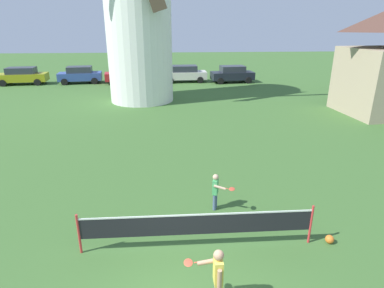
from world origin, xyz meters
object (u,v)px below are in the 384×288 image
(parked_car_black, at_px, (232,74))
(tennis_net, at_px, (198,224))
(parked_car_blue, at_px, (80,75))
(parked_car_red, at_px, (129,74))
(player_near, at_px, (217,276))
(parked_car_mustard, at_px, (22,76))
(parked_car_cream, at_px, (185,73))
(stray_ball, at_px, (330,239))
(player_far, at_px, (216,190))

(parked_car_black, bearing_deg, tennis_net, -102.59)
(parked_car_blue, height_order, parked_car_red, same)
(tennis_net, distance_m, player_near, 1.89)
(parked_car_mustard, distance_m, parked_car_cream, 15.06)
(parked_car_cream, bearing_deg, stray_ball, -84.01)
(parked_car_blue, bearing_deg, player_near, -70.88)
(player_far, bearing_deg, player_near, -97.79)
(player_near, relative_size, parked_car_red, 0.30)
(tennis_net, relative_size, parked_car_mustard, 1.32)
(tennis_net, height_order, parked_car_blue, parked_car_blue)
(player_far, xyz_separation_m, parked_car_cream, (0.14, 22.98, 0.14))
(tennis_net, bearing_deg, player_far, 68.16)
(parked_car_red, bearing_deg, parked_car_mustard, -179.62)
(player_near, height_order, parked_car_mustard, parked_car_mustard)
(parked_car_blue, height_order, parked_car_black, same)
(tennis_net, xyz_separation_m, player_far, (0.72, 1.80, -0.02))
(tennis_net, xyz_separation_m, parked_car_blue, (-9.02, 24.78, 0.12))
(tennis_net, relative_size, stray_ball, 26.43)
(tennis_net, relative_size, player_near, 4.30)
(parked_car_cream, bearing_deg, player_far, -90.35)
(stray_ball, height_order, parked_car_mustard, parked_car_mustard)
(parked_car_blue, xyz_separation_m, parked_car_black, (14.43, -0.58, 0.00))
(stray_ball, bearing_deg, player_far, 145.89)
(player_near, distance_m, parked_car_red, 26.81)
(parked_car_cream, distance_m, parked_car_black, 4.58)
(player_near, bearing_deg, parked_car_red, 99.94)
(tennis_net, bearing_deg, parked_car_blue, 110.00)
(stray_ball, relative_size, parked_car_blue, 0.05)
(player_far, bearing_deg, tennis_net, -111.84)
(tennis_net, height_order, player_near, player_near)
(player_far, xyz_separation_m, parked_car_blue, (-9.74, 22.98, 0.14))
(parked_car_black, bearing_deg, parked_car_mustard, 179.21)
(player_far, height_order, parked_car_blue, parked_car_blue)
(tennis_net, relative_size, player_far, 5.04)
(parked_car_cream, bearing_deg, tennis_net, -91.99)
(tennis_net, bearing_deg, parked_car_cream, 88.01)
(parked_car_blue, xyz_separation_m, parked_car_red, (4.61, -0.24, 0.00))
(player_near, bearing_deg, parked_car_black, 78.75)
(tennis_net, height_order, parked_car_mustard, parked_car_mustard)
(parked_car_mustard, height_order, parked_car_black, same)
(tennis_net, bearing_deg, parked_car_mustard, 120.13)
(stray_ball, height_order, parked_car_black, parked_car_black)
(parked_car_mustard, xyz_separation_m, parked_car_blue, (5.18, 0.31, -0.00))
(stray_ball, distance_m, parked_car_black, 24.35)
(player_near, height_order, parked_car_cream, parked_car_cream)
(player_far, relative_size, parked_car_red, 0.25)
(parked_car_red, relative_size, parked_car_cream, 1.09)
(parked_car_mustard, bearing_deg, tennis_net, -59.87)
(player_near, distance_m, parked_car_cream, 26.66)
(stray_ball, xyz_separation_m, parked_car_black, (1.94, 24.27, 0.70))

